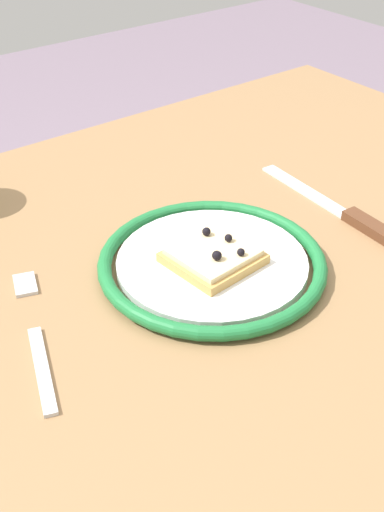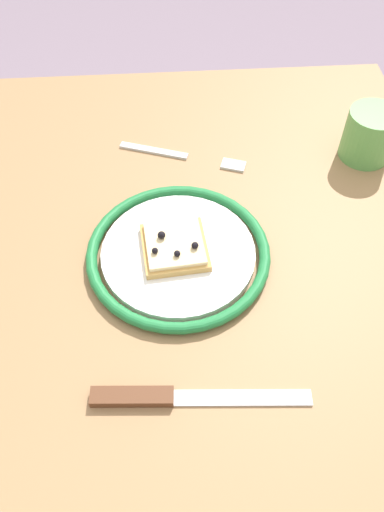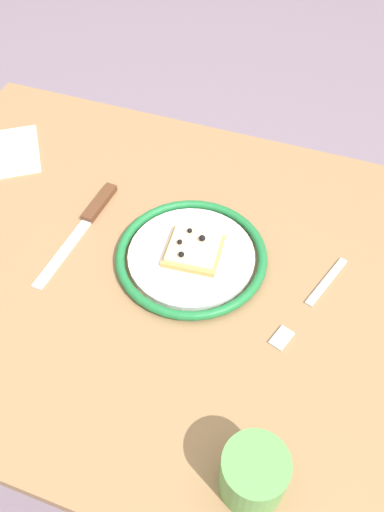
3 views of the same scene
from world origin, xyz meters
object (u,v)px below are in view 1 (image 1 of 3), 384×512
(pizza_slice_near, at_px, (213,256))
(plate, at_px, (212,263))
(fork, at_px, (35,334))
(dining_table, at_px, (231,317))
(knife, at_px, (355,218))

(pizza_slice_near, bearing_deg, plate, 64.27)
(plate, xyz_separation_m, fork, (-0.20, 0.02, -0.01))
(dining_table, height_order, plate, plate)
(plate, distance_m, fork, 0.20)
(fork, bearing_deg, plate, -5.19)
(plate, xyz_separation_m, pizza_slice_near, (-0.00, -0.00, 0.01))
(plate, bearing_deg, dining_table, 28.50)
(dining_table, xyz_separation_m, fork, (-0.25, -0.01, 0.12))
(pizza_slice_near, bearing_deg, fork, 173.48)
(pizza_slice_near, bearing_deg, knife, -6.78)
(dining_table, relative_size, pizza_slice_near, 10.58)
(pizza_slice_near, bearing_deg, dining_table, 30.83)
(pizza_slice_near, distance_m, knife, 0.20)
(plate, height_order, fork, plate)
(fork, bearing_deg, pizza_slice_near, -6.52)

